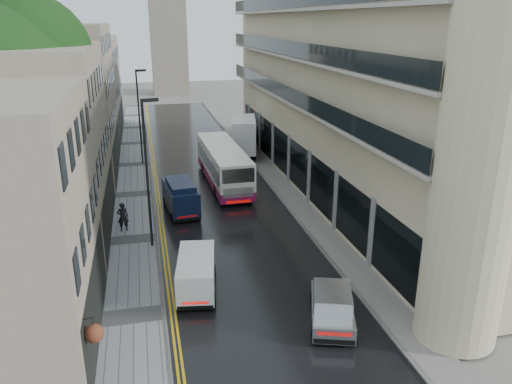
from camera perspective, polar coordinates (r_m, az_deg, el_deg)
name	(u,v)px	position (r m, az deg, el deg)	size (l,w,h in m)	color
road	(212,190)	(38.62, -5.04, 0.27)	(9.00, 85.00, 0.02)	black
left_sidewalk	(134,195)	(38.31, -13.74, -0.30)	(2.70, 85.00, 0.12)	gray
right_sidewalk	(279,184)	(39.64, 2.70, 0.90)	(1.80, 85.00, 0.12)	slate
old_shop_row	(78,112)	(39.55, -19.68, 8.65)	(4.50, 56.00, 12.00)	gray
modern_block	(350,97)	(38.29, 10.69, 10.63)	(8.00, 40.00, 14.00)	beige
tree_far	(45,103)	(42.84, -22.99, 9.30)	(9.24, 9.24, 12.46)	black
cream_bus	(216,178)	(36.40, -4.63, 1.63)	(2.53, 11.11, 3.03)	white
white_lorry	(233,141)	(46.06, -2.64, 5.88)	(2.15, 7.17, 3.77)	white
silver_hatchback	(314,323)	(21.06, 6.65, -14.68)	(1.73, 3.96, 1.48)	silver
white_van	(178,289)	(23.20, -8.93, -10.90)	(1.71, 3.99, 1.80)	white
navy_van	(172,205)	(32.46, -9.58, -1.45)	(1.82, 4.56, 2.32)	#0E1734
pedestrian	(123,217)	(31.52, -14.98, -2.76)	(0.67, 0.44, 1.84)	black
lamp_post_near	(147,176)	(28.03, -12.33, 1.80)	(0.94, 0.21, 8.36)	black
lamp_post_far	(139,118)	(45.49, -13.18, 8.24)	(0.93, 0.21, 8.24)	black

